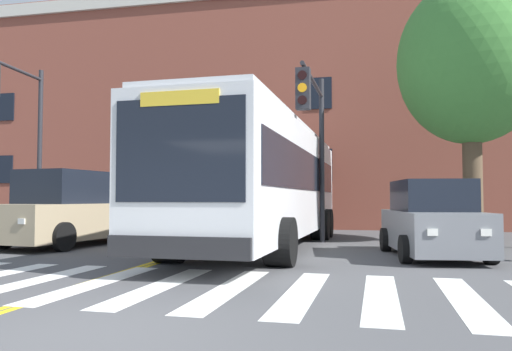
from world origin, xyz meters
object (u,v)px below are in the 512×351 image
at_px(traffic_light_far_corner, 22,120).
at_px(street_tree_curbside_large, 470,62).
at_px(car_grey_far_lane, 432,221).
at_px(traffic_light_overhead, 315,125).
at_px(car_tan_near_lane, 74,210).
at_px(city_bus, 266,182).

height_order(traffic_light_far_corner, street_tree_curbside_large, street_tree_curbside_large).
relative_size(car_grey_far_lane, street_tree_curbside_large, 0.51).
xyz_separation_m(traffic_light_far_corner, traffic_light_overhead, (9.69, -0.39, -0.52)).
distance_m(car_tan_near_lane, car_grey_far_lane, 9.95).
xyz_separation_m(car_tan_near_lane, traffic_light_far_corner, (-2.67, 1.13, 2.93)).
bearing_deg(car_tan_near_lane, car_grey_far_lane, -5.37).
distance_m(car_grey_far_lane, street_tree_curbside_large, 6.33).
xyz_separation_m(car_tan_near_lane, street_tree_curbside_large, (11.61, 2.93, 4.52)).
xyz_separation_m(city_bus, traffic_light_far_corner, (-8.32, 0.54, 2.11)).
distance_m(traffic_light_far_corner, traffic_light_overhead, 9.72).
bearing_deg(traffic_light_overhead, city_bus, -173.98).
bearing_deg(street_tree_curbside_large, traffic_light_overhead, -154.42).
bearing_deg(traffic_light_far_corner, car_tan_near_lane, -22.87).
xyz_separation_m(city_bus, traffic_light_overhead, (1.37, 0.14, 1.59)).
distance_m(car_tan_near_lane, traffic_light_far_corner, 4.12).
bearing_deg(traffic_light_far_corner, car_grey_far_lane, -9.29).
relative_size(city_bus, car_grey_far_lane, 3.03).
xyz_separation_m(traffic_light_overhead, street_tree_curbside_large, (4.58, 2.19, 2.12)).
bearing_deg(city_bus, car_tan_near_lane, -174.05).
relative_size(traffic_light_far_corner, street_tree_curbside_large, 0.72).
height_order(city_bus, car_grey_far_lane, city_bus).
relative_size(car_grey_far_lane, traffic_light_overhead, 0.80).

